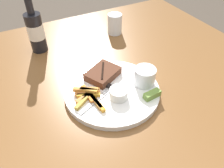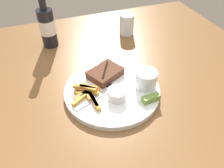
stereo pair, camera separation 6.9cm
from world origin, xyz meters
name	(u,v)px [view 1 (the left image)]	position (x,y,z in m)	size (l,w,h in m)	color
dining_table	(112,107)	(0.00, 0.00, 0.66)	(1.28, 1.20, 0.73)	brown
dinner_plate	(112,91)	(0.00, 0.00, 0.74)	(0.31, 0.31, 0.02)	white
steak_portion	(104,73)	(0.00, 0.07, 0.76)	(0.13, 0.12, 0.03)	#512D1E
fries_pile	(89,96)	(-0.08, 0.00, 0.76)	(0.10, 0.13, 0.02)	orange
coleslaw_cup	(145,75)	(0.11, -0.02, 0.78)	(0.07, 0.07, 0.06)	white
dipping_sauce_cup	(119,93)	(0.00, -0.04, 0.77)	(0.06, 0.06, 0.03)	silver
pickle_spear	(152,95)	(0.09, -0.09, 0.76)	(0.06, 0.03, 0.02)	olive
fork_utensil	(94,102)	(-0.08, -0.03, 0.75)	(0.13, 0.06, 0.00)	#B7B7BC
knife_utensil	(103,82)	(-0.01, 0.04, 0.75)	(0.08, 0.16, 0.01)	#B7B7BC
beer_bottle	(36,30)	(-0.15, 0.36, 0.82)	(0.06, 0.06, 0.25)	black
drinking_glass	(115,24)	(0.20, 0.35, 0.78)	(0.06, 0.06, 0.09)	silver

